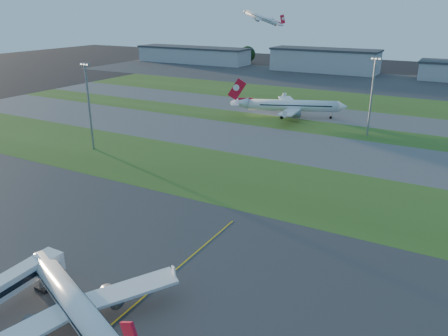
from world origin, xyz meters
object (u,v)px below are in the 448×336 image
Objects in this scene: light_mast_west at (89,101)px; light_mast_centre at (372,92)px; airliner_parked at (76,307)px; airliner_taxiing at (291,106)px.

light_mast_west is 89.64m from light_mast_centre.
light_mast_west reaches higher than airliner_parked.
light_mast_centre is at bearing 137.71° from airliner_taxiing.
airliner_parked is 117.21m from light_mast_centre.
airliner_taxiing is at bearing 120.06° from airliner_parked.
airliner_taxiing is 35.42m from light_mast_centre.
airliner_parked is 1.25× the size of light_mast_west.
light_mast_west is at bearing -141.34° from light_mast_centre.
airliner_parked is 129.08m from airliner_taxiing.
light_mast_west is (-38.17, -67.78, 10.12)m from airliner_taxiing.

